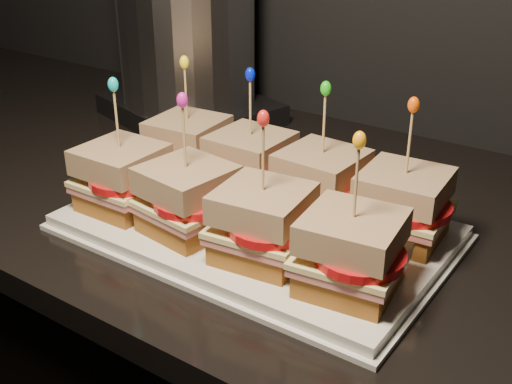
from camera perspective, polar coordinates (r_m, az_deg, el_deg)
The scene contains 62 objects.
granite_slab at distance 0.88m, azimuth -0.25°, elevation -0.49°, with size 2.40×0.65×0.03m, color black.
platter at distance 0.75m, azimuth 0.00°, elevation -3.18°, with size 0.42×0.26×0.02m, color silver.
platter_rim at distance 0.75m, azimuth 0.00°, elevation -3.58°, with size 0.44×0.27×0.01m, color silver.
sandwich_0_bread_bot at distance 0.87m, azimuth -5.95°, elevation 2.40°, with size 0.09×0.09×0.02m, color brown.
sandwich_0_ham at distance 0.86m, azimuth -6.00°, elevation 3.37°, with size 0.09×0.09×0.01m, color #CC6960.
sandwich_0_cheese at distance 0.86m, azimuth -6.02°, elevation 3.81°, with size 0.10×0.09×0.01m, color #F3E992.
sandwich_0_tomato at distance 0.84m, azimuth -5.68°, elevation 3.99°, with size 0.09×0.09×0.01m, color red.
sandwich_0_bread_top at distance 0.85m, azimuth -6.10°, elevation 5.50°, with size 0.09×0.09×0.03m, color #613016.
sandwich_0_pick at distance 0.83m, azimuth -6.24°, elevation 8.40°, with size 0.00×0.00×0.09m, color tan.
sandwich_0_frill at distance 0.82m, azimuth -6.40°, elevation 11.40°, with size 0.01×0.01×0.02m, color yellow.
sandwich_1_bread_bot at distance 0.81m, azimuth -0.49°, elevation 0.80°, with size 0.09×0.09×0.02m, color brown.
sandwich_1_ham at distance 0.80m, azimuth -0.49°, elevation 1.84°, with size 0.09×0.09×0.01m, color #CC6960.
sandwich_1_cheese at distance 0.80m, azimuth -0.49°, elevation 2.30°, with size 0.10×0.09×0.01m, color #F3E992.
sandwich_1_tomato at distance 0.79m, azimuth -0.03°, elevation 2.46°, with size 0.09×0.09×0.01m, color red.
sandwich_1_bread_top at distance 0.79m, azimuth -0.50°, elevation 4.10°, with size 0.09×0.09×0.03m, color #613016.
sandwich_1_pick at distance 0.77m, azimuth -0.51°, elevation 7.20°, with size 0.00×0.00×0.09m, color tan.
sandwich_1_frill at distance 0.76m, azimuth -0.53°, elevation 10.42°, with size 0.01×0.01×0.02m, color #0316D4.
sandwich_2_bread_bot at distance 0.76m, azimuth 5.73°, elevation -1.02°, with size 0.09×0.09×0.02m, color brown.
sandwich_2_ham at distance 0.75m, azimuth 5.78°, elevation 0.07°, with size 0.09×0.09×0.01m, color #CC6960.
sandwich_2_cheese at distance 0.75m, azimuth 5.80°, elevation 0.55°, with size 0.10×0.09×0.01m, color #F3E992.
sandwich_2_tomato at distance 0.74m, azimuth 6.41°, elevation 0.69°, with size 0.09×0.09×0.01m, color red.
sandwich_2_bread_top at distance 0.74m, azimuth 5.89°, elevation 2.44°, with size 0.09×0.09×0.03m, color #613016.
sandwich_2_pick at distance 0.72m, azimuth 6.05°, elevation 5.72°, with size 0.00×0.00×0.09m, color tan.
sandwich_2_frill at distance 0.71m, azimuth 6.22°, elevation 9.14°, with size 0.01×0.01×0.02m, color green.
sandwich_3_bread_bot at distance 0.72m, azimuth 12.68°, elevation -3.04°, with size 0.09×0.09×0.02m, color brown.
sandwich_3_ham at distance 0.72m, azimuth 12.81°, elevation -1.92°, with size 0.09×0.09×0.01m, color #CC6960.
sandwich_3_cheese at distance 0.71m, azimuth 12.86°, elevation -1.42°, with size 0.10×0.09×0.01m, color #F3E992.
sandwich_3_tomato at distance 0.70m, azimuth 13.62°, elevation -1.30°, with size 0.09×0.09×0.01m, color red.
sandwich_3_bread_top at distance 0.70m, azimuth 13.07°, elevation 0.55°, with size 0.09×0.09×0.03m, color #613016.
sandwich_3_pick at distance 0.68m, azimuth 13.44°, elevation 3.96°, with size 0.00×0.00×0.09m, color tan.
sandwich_3_frill at distance 0.67m, azimuth 13.83°, elevation 7.54°, with size 0.01×0.01×0.02m, color #F14F07.
sandwich_4_bread_bot at distance 0.79m, azimuth -11.63°, elevation -0.49°, with size 0.09×0.09×0.02m, color brown.
sandwich_4_ham at distance 0.78m, azimuth -11.73°, elevation 0.56°, with size 0.09×0.09×0.01m, color #CC6960.
sandwich_4_cheese at distance 0.78m, azimuth -11.78°, elevation 1.03°, with size 0.10×0.09×0.01m, color #F3E992.
sandwich_4_tomato at distance 0.76m, azimuth -11.52°, elevation 1.18°, with size 0.09×0.09×0.01m, color red.
sandwich_4_bread_top at distance 0.77m, azimuth -11.96°, elevation 2.86°, with size 0.09×0.09×0.03m, color #613016.
sandwich_4_pick at distance 0.75m, azimuth -12.26°, elevation 6.03°, with size 0.00×0.00×0.09m, color tan.
sandwich_4_frill at distance 0.74m, azimuth -12.59°, elevation 9.32°, with size 0.01×0.01×0.02m, color #11B4BA.
sandwich_5_bread_bot at distance 0.72m, azimuth -6.02°, elevation -2.50°, with size 0.09×0.09×0.02m, color brown.
sandwich_5_ham at distance 0.72m, azimuth -6.08°, elevation -1.38°, with size 0.09×0.09×0.01m, color #CC6960.
sandwich_5_cheese at distance 0.71m, azimuth -6.11°, elevation -0.87°, with size 0.10×0.09×0.01m, color #F3E992.
sandwich_5_tomato at distance 0.70m, azimuth -5.70°, elevation -0.75°, with size 0.09×0.09×0.01m, color red.
sandwich_5_bread_top at distance 0.70m, azimuth -6.21°, elevation 1.10°, with size 0.09×0.09×0.03m, color #613016.
sandwich_5_pick at distance 0.68m, azimuth -6.39°, elevation 4.53°, with size 0.00×0.00×0.09m, color tan.
sandwich_5_frill at distance 0.67m, azimuth -6.57°, elevation 8.12°, with size 0.01×0.01×0.02m, color #C91F98.
sandwich_6_bread_bot at distance 0.67m, azimuth 0.59°, elevation -4.84°, with size 0.09×0.09×0.02m, color brown.
sandwich_6_ham at distance 0.66m, azimuth 0.60°, elevation -3.64°, with size 0.09×0.09×0.01m, color #CC6960.
sandwich_6_cheese at distance 0.66m, azimuth 0.60°, elevation -3.11°, with size 0.10×0.09×0.01m, color #F3E992.
sandwich_6_tomato at distance 0.64m, azimuth 1.19°, elevation -3.03°, with size 0.09×0.09×0.01m, color red.
sandwich_6_bread_top at distance 0.65m, azimuth 0.61°, elevation -1.01°, with size 0.09×0.09×0.03m, color #613016.
sandwich_6_pick at distance 0.63m, azimuth 0.63°, elevation 2.67°, with size 0.00×0.00×0.09m, color tan.
sandwich_6_frill at distance 0.61m, azimuth 0.65°, elevation 6.56°, with size 0.01×0.01×0.02m, color red.
sandwich_7_bread_bot at distance 0.63m, azimuth 8.29°, elevation -7.45°, with size 0.09×0.09×0.02m, color brown.
sandwich_7_ham at distance 0.62m, azimuth 8.38°, elevation -6.21°, with size 0.09×0.09×0.01m, color #CC6960.
sandwich_7_cheese at distance 0.62m, azimuth 8.42°, elevation -5.65°, with size 0.10×0.09×0.01m, color #F3E992.
sandwich_7_tomato at distance 0.60m, azimuth 9.23°, elevation -5.61°, with size 0.09×0.09×0.01m, color red.
sandwich_7_bread_top at distance 0.60m, azimuth 8.59°, elevation -3.45°, with size 0.09×0.09×0.03m, color #613016.
sandwich_7_pick at distance 0.58m, azimuth 8.87°, elevation 0.43°, with size 0.00×0.00×0.09m, color tan.
sandwich_7_frill at distance 0.56m, azimuth 9.18°, elevation 4.57°, with size 0.01×0.01×0.02m, color orange.
appliance_base at distance 1.13m, azimuth -5.86°, elevation 7.35°, with size 0.27×0.22×0.03m, color #262628.
appliance_body at distance 1.09m, azimuth -6.25°, elevation 15.48°, with size 0.22×0.22×0.29m, color silver.
appliance at distance 1.09m, azimuth -6.23°, elevation 15.19°, with size 0.27×0.22×0.35m, color silver, non-canonical shape.
Camera 1 is at (0.19, 1.04, 1.24)m, focal length 45.00 mm.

